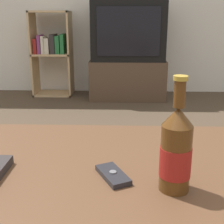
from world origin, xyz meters
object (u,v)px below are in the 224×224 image
object	(u,v)px
bookshelf	(52,50)
television	(128,31)
tv_stand	(127,79)
cell_phone	(113,175)
beer_bottle	(176,151)

from	to	relation	value
bookshelf	television	bearing A→B (deg)	-7.19
television	bookshelf	world-z (taller)	television
tv_stand	cell_phone	distance (m)	2.74
bookshelf	tv_stand	bearing A→B (deg)	-6.93
television	cell_phone	world-z (taller)	television
television	beer_bottle	bearing A→B (deg)	-88.54
tv_stand	cell_phone	size ratio (longest dim) A/B	6.47
bookshelf	beer_bottle	xyz separation A→B (m)	(0.93, -2.89, 0.07)
television	cell_phone	bearing A→B (deg)	-91.61
bookshelf	cell_phone	size ratio (longest dim) A/B	7.40
tv_stand	beer_bottle	bearing A→B (deg)	-88.54
bookshelf	cell_phone	xyz separation A→B (m)	(0.79, -2.83, -0.02)
tv_stand	television	world-z (taller)	television
tv_stand	beer_bottle	size ratio (longest dim) A/B	2.98
television	bookshelf	distance (m)	0.90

